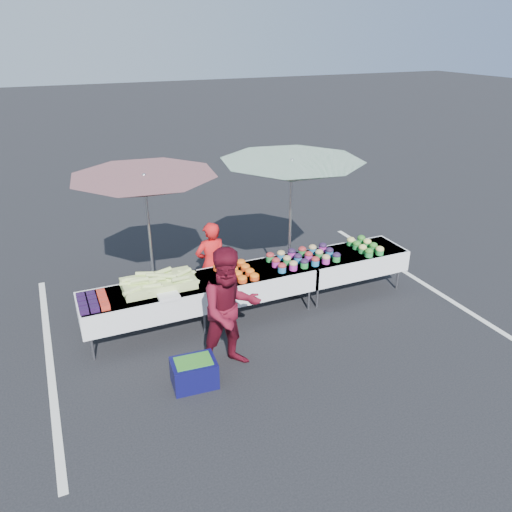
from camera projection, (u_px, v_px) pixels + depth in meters
name	position (u px, v px, depth m)	size (l,w,h in m)	color
ground	(256.00, 311.00, 8.23)	(80.00, 80.00, 0.00)	black
stripe_left	(49.00, 358.00, 7.05)	(0.10, 5.00, 0.00)	silver
stripe_right	(411.00, 276.00, 9.40)	(0.10, 5.00, 0.00)	silver
table_left	(144.00, 302.00, 7.33)	(1.86, 0.81, 0.75)	white
table_center	(256.00, 280.00, 7.99)	(1.86, 0.81, 0.75)	white
table_right	(351.00, 261.00, 8.65)	(1.86, 0.81, 0.75)	white
berry_punnets	(93.00, 301.00, 6.93)	(0.40, 0.54, 0.08)	black
corn_pile	(159.00, 282.00, 7.35)	(1.16, 0.57, 0.26)	#A6CC68
plastic_bags	(168.00, 296.00, 7.11)	(0.30, 0.25, 0.05)	white
carrot_bowls	(236.00, 272.00, 7.76)	(0.55, 0.69, 0.11)	#C53C15
potato_cups	(303.00, 257.00, 8.19)	(1.14, 0.58, 0.16)	#2571AD
bean_baskets	(365.00, 246.00, 8.63)	(0.36, 0.68, 0.15)	#238D3A
vendor	(211.00, 264.00, 8.18)	(0.53, 0.35, 1.45)	red
customer	(230.00, 310.00, 6.54)	(0.86, 0.67, 1.76)	#5B0D1C
umbrella_left	(145.00, 187.00, 7.49)	(2.76, 2.76, 2.29)	black
umbrella_right	(292.00, 172.00, 7.96)	(2.78, 2.78, 2.38)	black
storage_bin	(194.00, 372.00, 6.45)	(0.60, 0.46, 0.37)	#0D0D41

